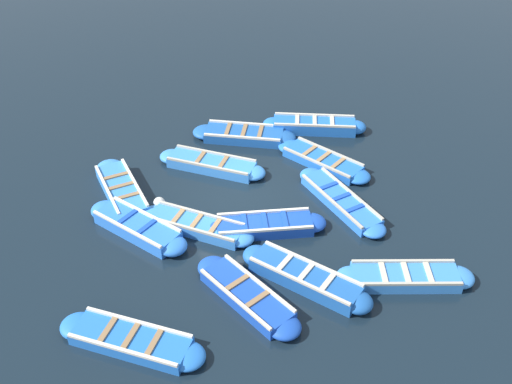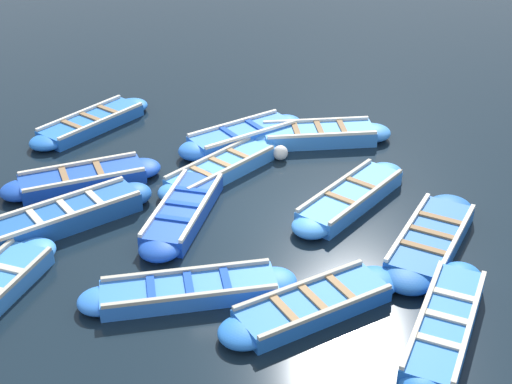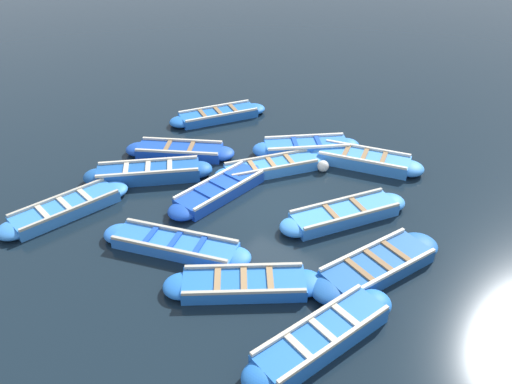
{
  "view_description": "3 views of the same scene",
  "coord_description": "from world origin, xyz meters",
  "px_view_note": "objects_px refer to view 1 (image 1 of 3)",
  "views": [
    {
      "loc": [
        2.71,
        14.06,
        11.39
      ],
      "look_at": [
        -0.56,
        -0.01,
        0.32
      ],
      "focal_mm": 42.0,
      "sensor_mm": 36.0,
      "label": 1
    },
    {
      "loc": [
        -12.63,
        -1.55,
        7.84
      ],
      "look_at": [
        0.23,
        -0.0,
        0.31
      ],
      "focal_mm": 50.0,
      "sensor_mm": 36.0,
      "label": 2
    },
    {
      "loc": [
        -9.59,
        -6.21,
        7.76
      ],
      "look_at": [
        -0.29,
        0.31,
        0.41
      ],
      "focal_mm": 35.0,
      "sensor_mm": 36.0,
      "label": 3
    }
  ],
  "objects_px": {
    "boat_centre": "(196,226)",
    "boat_end_of_row": "(341,201)",
    "boat_stern_in": "(265,226)",
    "boat_mid_row": "(244,135)",
    "boat_bow_out": "(122,191)",
    "boat_near_quay": "(323,161)",
    "boat_far_corner": "(137,227)",
    "boat_tucked": "(131,341)",
    "boat_drifting": "(314,126)",
    "boat_inner_gap": "(212,164)",
    "boat_alongside": "(305,278)",
    "boat_outer_left": "(247,295)",
    "buoy_orange_near": "(159,203)",
    "boat_outer_right": "(405,277)"
  },
  "relations": [
    {
      "from": "boat_alongside",
      "to": "boat_tucked",
      "type": "distance_m",
      "value": 4.63
    },
    {
      "from": "buoy_orange_near",
      "to": "boat_inner_gap",
      "type": "bearing_deg",
      "value": -138.6
    },
    {
      "from": "boat_outer_left",
      "to": "boat_alongside",
      "type": "bearing_deg",
      "value": -172.1
    },
    {
      "from": "boat_alongside",
      "to": "boat_bow_out",
      "type": "xyz_separation_m",
      "value": [
        4.44,
        -4.88,
        -0.02
      ]
    },
    {
      "from": "boat_outer_right",
      "to": "boat_bow_out",
      "type": "distance_m",
      "value": 8.84
    },
    {
      "from": "boat_outer_right",
      "to": "boat_stern_in",
      "type": "height_order",
      "value": "boat_stern_in"
    },
    {
      "from": "boat_centre",
      "to": "boat_far_corner",
      "type": "xyz_separation_m",
      "value": [
        1.66,
        -0.27,
        0.04
      ]
    },
    {
      "from": "boat_tucked",
      "to": "boat_mid_row",
      "type": "xyz_separation_m",
      "value": [
        -4.47,
        -8.21,
        0.01
      ]
    },
    {
      "from": "boat_inner_gap",
      "to": "boat_far_corner",
      "type": "bearing_deg",
      "value": 45.69
    },
    {
      "from": "boat_tucked",
      "to": "buoy_orange_near",
      "type": "relative_size",
      "value": 10.09
    },
    {
      "from": "boat_centre",
      "to": "boat_tucked",
      "type": "distance_m",
      "value": 4.28
    },
    {
      "from": "boat_centre",
      "to": "boat_bow_out",
      "type": "xyz_separation_m",
      "value": [
        2.01,
        -2.13,
        0.02
      ]
    },
    {
      "from": "boat_inner_gap",
      "to": "boat_stern_in",
      "type": "height_order",
      "value": "same"
    },
    {
      "from": "boat_centre",
      "to": "boat_bow_out",
      "type": "distance_m",
      "value": 2.93
    },
    {
      "from": "boat_centre",
      "to": "boat_end_of_row",
      "type": "distance_m",
      "value": 4.44
    },
    {
      "from": "boat_centre",
      "to": "boat_stern_in",
      "type": "distance_m",
      "value": 1.96
    },
    {
      "from": "boat_far_corner",
      "to": "boat_bow_out",
      "type": "xyz_separation_m",
      "value": [
        0.35,
        -1.87,
        -0.02
      ]
    },
    {
      "from": "boat_inner_gap",
      "to": "boat_bow_out",
      "type": "bearing_deg",
      "value": 15.18
    },
    {
      "from": "boat_far_corner",
      "to": "boat_stern_in",
      "type": "xyz_separation_m",
      "value": [
        -3.56,
        0.73,
        -0.03
      ]
    },
    {
      "from": "boat_far_corner",
      "to": "boat_outer_left",
      "type": "distance_m",
      "value": 4.08
    },
    {
      "from": "boat_stern_in",
      "to": "boat_mid_row",
      "type": "bearing_deg",
      "value": -95.34
    },
    {
      "from": "boat_centre",
      "to": "boat_drifting",
      "type": "xyz_separation_m",
      "value": [
        -4.95,
        -4.46,
        0.04
      ]
    },
    {
      "from": "boat_alongside",
      "to": "boat_outer_left",
      "type": "height_order",
      "value": "boat_alongside"
    },
    {
      "from": "boat_end_of_row",
      "to": "boat_bow_out",
      "type": "height_order",
      "value": "boat_bow_out"
    },
    {
      "from": "boat_stern_in",
      "to": "boat_near_quay",
      "type": "bearing_deg",
      "value": -133.79
    },
    {
      "from": "boat_drifting",
      "to": "boat_bow_out",
      "type": "height_order",
      "value": "boat_drifting"
    },
    {
      "from": "boat_end_of_row",
      "to": "boat_mid_row",
      "type": "height_order",
      "value": "boat_mid_row"
    },
    {
      "from": "boat_end_of_row",
      "to": "boat_near_quay",
      "type": "bearing_deg",
      "value": -93.76
    },
    {
      "from": "boat_centre",
      "to": "boat_end_of_row",
      "type": "xyz_separation_m",
      "value": [
        -4.44,
        -0.17,
        -0.01
      ]
    },
    {
      "from": "boat_near_quay",
      "to": "boat_mid_row",
      "type": "height_order",
      "value": "boat_mid_row"
    },
    {
      "from": "boat_near_quay",
      "to": "boat_mid_row",
      "type": "distance_m",
      "value": 3.09
    },
    {
      "from": "boat_far_corner",
      "to": "boat_near_quay",
      "type": "xyz_separation_m",
      "value": [
        -6.24,
        -2.06,
        -0.05
      ]
    },
    {
      "from": "boat_mid_row",
      "to": "boat_drifting",
      "type": "xyz_separation_m",
      "value": [
        -2.58,
        0.02,
        0.04
      ]
    },
    {
      "from": "boat_near_quay",
      "to": "boat_bow_out",
      "type": "distance_m",
      "value": 6.59
    },
    {
      "from": "boat_inner_gap",
      "to": "boat_mid_row",
      "type": "xyz_separation_m",
      "value": [
        -1.42,
        -1.54,
        -0.0
      ]
    },
    {
      "from": "boat_bow_out",
      "to": "boat_drifting",
      "type": "bearing_deg",
      "value": -161.53
    },
    {
      "from": "boat_centre",
      "to": "boat_end_of_row",
      "type": "relative_size",
      "value": 0.86
    },
    {
      "from": "boat_far_corner",
      "to": "boat_drifting",
      "type": "xyz_separation_m",
      "value": [
        -6.61,
        -4.19,
        0.01
      ]
    },
    {
      "from": "boat_far_corner",
      "to": "boat_inner_gap",
      "type": "bearing_deg",
      "value": -134.31
    },
    {
      "from": "boat_end_of_row",
      "to": "buoy_orange_near",
      "type": "relative_size",
      "value": 10.87
    },
    {
      "from": "boat_far_corner",
      "to": "boat_tucked",
      "type": "height_order",
      "value": "boat_far_corner"
    },
    {
      "from": "boat_stern_in",
      "to": "boat_near_quay",
      "type": "xyz_separation_m",
      "value": [
        -2.67,
        -2.79,
        -0.02
      ]
    },
    {
      "from": "boat_centre",
      "to": "boat_drifting",
      "type": "relative_size",
      "value": 0.88
    },
    {
      "from": "boat_far_corner",
      "to": "boat_drifting",
      "type": "distance_m",
      "value": 7.83
    },
    {
      "from": "boat_bow_out",
      "to": "buoy_orange_near",
      "type": "height_order",
      "value": "boat_bow_out"
    },
    {
      "from": "boat_outer_right",
      "to": "boat_drifting",
      "type": "bearing_deg",
      "value": -89.74
    },
    {
      "from": "boat_centre",
      "to": "boat_mid_row",
      "type": "distance_m",
      "value": 5.07
    },
    {
      "from": "boat_alongside",
      "to": "boat_mid_row",
      "type": "bearing_deg",
      "value": -89.5
    },
    {
      "from": "boat_inner_gap",
      "to": "boat_drifting",
      "type": "xyz_separation_m",
      "value": [
        -4.0,
        -1.52,
        0.04
      ]
    },
    {
      "from": "boat_alongside",
      "to": "buoy_orange_near",
      "type": "bearing_deg",
      "value": -50.07
    }
  ]
}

